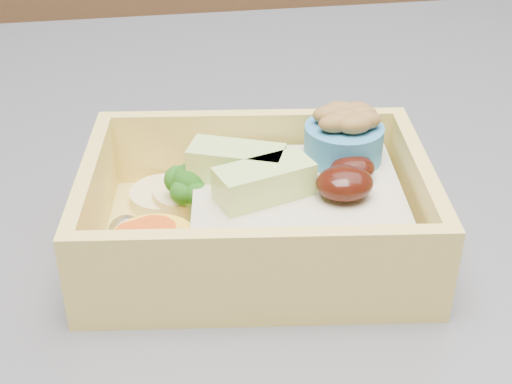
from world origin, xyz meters
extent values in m
cube|color=brown|center=(0.00, 1.20, 0.45)|extent=(3.20, 0.60, 0.90)
cube|color=#38383D|center=(0.00, -0.10, 0.90)|extent=(1.24, 0.84, 0.04)
cube|color=#EDCE62|center=(0.04, -0.09, 0.92)|extent=(0.20, 0.15, 0.01)
cube|color=#EDCE62|center=(0.05, -0.03, 0.95)|extent=(0.18, 0.03, 0.04)
cube|color=#EDCE62|center=(0.03, -0.15, 0.95)|extent=(0.18, 0.03, 0.04)
cube|color=#EDCE62|center=(0.12, -0.11, 0.95)|extent=(0.02, 0.11, 0.04)
cube|color=#EDCE62|center=(-0.05, -0.08, 0.95)|extent=(0.02, 0.11, 0.04)
cube|color=tan|center=(0.06, -0.10, 0.94)|extent=(0.12, 0.11, 0.03)
ellipsoid|color=black|center=(0.08, -0.11, 0.96)|extent=(0.03, 0.03, 0.02)
ellipsoid|color=black|center=(0.09, -0.09, 0.96)|extent=(0.03, 0.02, 0.01)
cube|color=#C3E879|center=(0.04, -0.10, 0.96)|extent=(0.05, 0.04, 0.02)
cube|color=#C3E879|center=(0.03, -0.08, 0.96)|extent=(0.05, 0.04, 0.02)
cylinder|color=#87B963|center=(0.01, -0.08, 0.94)|extent=(0.01, 0.01, 0.02)
sphere|color=#226116|center=(0.01, -0.08, 0.95)|extent=(0.02, 0.02, 0.02)
sphere|color=#226116|center=(0.01, -0.07, 0.95)|extent=(0.02, 0.02, 0.02)
sphere|color=#226116|center=(0.00, -0.07, 0.95)|extent=(0.02, 0.02, 0.02)
sphere|color=#226116|center=(0.01, -0.08, 0.95)|extent=(0.01, 0.01, 0.01)
sphere|color=#226116|center=(0.00, -0.08, 0.95)|extent=(0.01, 0.01, 0.01)
sphere|color=#226116|center=(0.01, -0.07, 0.95)|extent=(0.01, 0.01, 0.01)
cylinder|color=yellow|center=(-0.02, -0.12, 0.94)|extent=(0.04, 0.04, 0.02)
cylinder|color=#E14D13|center=(-0.02, -0.11, 0.95)|extent=(0.02, 0.02, 0.00)
cylinder|color=#E14D13|center=(-0.02, -0.12, 0.95)|extent=(0.02, 0.02, 0.00)
cylinder|color=#DCC07F|center=(-0.01, -0.05, 0.93)|extent=(0.04, 0.04, 0.01)
cylinder|color=#DCC07F|center=(0.00, -0.06, 0.94)|extent=(0.04, 0.04, 0.01)
ellipsoid|color=silver|center=(0.02, -0.05, 0.94)|extent=(0.02, 0.02, 0.02)
ellipsoid|color=silver|center=(-0.03, -0.09, 0.94)|extent=(0.02, 0.02, 0.02)
cylinder|color=teal|center=(0.09, -0.07, 0.97)|extent=(0.04, 0.04, 0.02)
ellipsoid|color=brown|center=(0.09, -0.07, 0.98)|extent=(0.02, 0.01, 0.01)
ellipsoid|color=brown|center=(0.10, -0.07, 0.98)|extent=(0.02, 0.01, 0.01)
ellipsoid|color=brown|center=(0.08, -0.06, 0.98)|extent=(0.02, 0.01, 0.01)
ellipsoid|color=brown|center=(0.10, -0.08, 0.98)|extent=(0.02, 0.01, 0.01)
ellipsoid|color=brown|center=(0.09, -0.07, 0.98)|extent=(0.02, 0.01, 0.01)
ellipsoid|color=brown|center=(0.10, -0.07, 0.98)|extent=(0.02, 0.01, 0.01)
ellipsoid|color=brown|center=(0.09, -0.06, 0.98)|extent=(0.02, 0.01, 0.01)
ellipsoid|color=brown|center=(0.10, -0.06, 0.98)|extent=(0.02, 0.01, 0.01)
camera|label=1|loc=(-0.01, -0.41, 1.15)|focal=50.00mm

